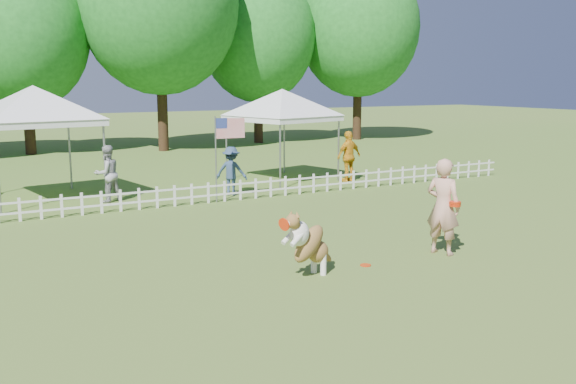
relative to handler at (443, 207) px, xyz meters
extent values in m
plane|color=#406C22|center=(-1.83, 0.33, -0.97)|extent=(120.00, 120.00, 0.00)
imported|color=tan|center=(0.00, 0.00, 0.00)|extent=(0.70, 0.83, 1.94)
cylinder|color=red|center=(-1.84, 0.04, -0.96)|extent=(0.21, 0.21, 0.02)
imported|color=#939398|center=(-4.54, 8.93, -0.15)|extent=(0.95, 0.85, 1.63)
imported|color=navy|center=(-0.97, 8.22, -0.23)|extent=(1.09, 1.03, 1.48)
imported|color=orange|center=(3.67, 8.71, -0.09)|extent=(1.08, 0.60, 1.75)
camera|label=1|loc=(-8.77, -9.48, 2.48)|focal=40.00mm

